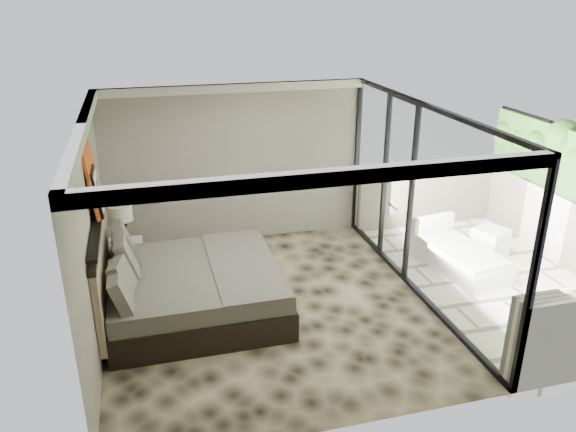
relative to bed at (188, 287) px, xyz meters
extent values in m
plane|color=black|center=(1.11, -0.20, -0.39)|extent=(5.00, 5.00, 0.00)
cube|color=silver|center=(1.11, -0.20, 2.40)|extent=(4.50, 5.00, 0.02)
cube|color=gray|center=(1.11, 2.29, 1.01)|extent=(4.50, 0.02, 2.80)
cube|color=gray|center=(-1.13, -0.20, 1.01)|extent=(0.02, 5.00, 2.80)
cube|color=white|center=(3.36, -0.20, 1.01)|extent=(0.08, 5.00, 2.80)
cube|color=beige|center=(4.86, -0.20, -0.45)|extent=(3.00, 5.00, 0.12)
cube|color=black|center=(-1.07, -0.10, 1.11)|extent=(0.12, 2.20, 0.05)
cube|color=black|center=(0.12, 0.00, -0.19)|extent=(2.35, 2.24, 0.40)
cube|color=#565248|center=(0.12, 0.00, 0.14)|extent=(2.29, 2.18, 0.25)
cube|color=#4F4D44|center=(0.79, 0.00, 0.27)|extent=(0.90, 2.22, 0.03)
cube|color=#8E795A|center=(-1.09, 0.00, 0.40)|extent=(0.08, 2.34, 1.12)
cube|color=black|center=(-0.85, 1.42, -0.10)|extent=(0.61, 0.61, 0.58)
cone|color=black|center=(-0.85, 1.37, 0.23)|extent=(0.21, 0.21, 0.19)
cone|color=black|center=(-0.85, 1.37, 0.42)|extent=(0.21, 0.21, 0.19)
cylinder|color=beige|center=(-0.85, 1.37, 0.68)|extent=(0.37, 0.37, 0.25)
cube|color=#B04D0F|center=(-1.08, 0.35, 1.59)|extent=(0.13, 0.90, 0.90)
cube|color=black|center=(-1.03, 0.22, 1.44)|extent=(0.11, 0.50, 0.60)
cube|color=white|center=(5.15, 0.53, -0.15)|extent=(0.63, 0.63, 0.48)
cube|color=silver|center=(4.40, 0.21, -0.25)|extent=(1.05, 1.73, 0.28)
cube|color=beige|center=(4.40, 0.21, -0.06)|extent=(1.00, 1.62, 0.08)
cube|color=silver|center=(4.28, 0.97, 0.07)|extent=(0.82, 0.25, 0.36)
camera|label=1|loc=(-0.42, -6.98, 3.84)|focal=35.00mm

